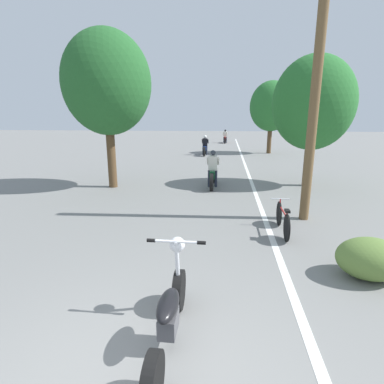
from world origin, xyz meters
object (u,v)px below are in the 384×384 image
Objects in this scene: motorcycle_foreground at (169,313)px; roadside_tree_right_far at (271,106)px; bicycle_parked at (283,219)px; roadside_tree_right_near at (313,104)px; utility_pole at (316,90)px; motorcycle_rider_lead at (213,173)px; motorcycle_rider_mid at (205,147)px; roadside_tree_left at (107,84)px; motorcycle_rider_far at (225,138)px.

roadside_tree_right_far is at bearing 79.50° from motorcycle_foreground.
roadside_tree_right_far is 16.97m from bicycle_parked.
bicycle_parked is (-1.84, -5.32, -2.82)m from roadside_tree_right_near.
utility_pole is 3.24m from bicycle_parked.
roadside_tree_right_near is 0.93× the size of roadside_tree_right_far.
motorcycle_rider_mid is at bearing 95.88° from motorcycle_rider_lead.
roadside_tree_left is (-7.56, -12.40, 0.39)m from roadside_tree_right_far.
roadside_tree_right_near reaches higher than motorcycle_rider_lead.
roadside_tree_right_far is 14.53m from roadside_tree_left.
motorcycle_foreground is 0.96× the size of motorcycle_rider_mid.
motorcycle_foreground is 1.00× the size of motorcycle_rider_lead.
bicycle_parked is (1.96, 3.83, -0.08)m from motorcycle_foreground.
roadside_tree_left is at bearing -121.37° from roadside_tree_right_far.
motorcycle_foreground is 29.75m from motorcycle_rider_far.
motorcycle_rider_mid is 1.08× the size of motorcycle_rider_far.
motorcycle_foreground is 1.29× the size of bicycle_parked.
motorcycle_rider_mid is (2.81, 10.76, -3.30)m from roadside_tree_left.
roadside_tree_left is 5.11m from motorcycle_rider_lead.
motorcycle_rider_mid is at bearing 75.38° from roadside_tree_left.
utility_pole is 15.53m from roadside_tree_right_far.
motorcycle_rider_far is at bearing 89.24° from motorcycle_foreground.
roadside_tree_right_far is at bearing 19.03° from motorcycle_rider_mid.
roadside_tree_left is at bearing 154.50° from utility_pole.
motorcycle_foreground is (-2.71, -4.92, -2.88)m from utility_pole.
motorcycle_rider_far reaches higher than bicycle_parked.
motorcycle_rider_lead is 1.28× the size of bicycle_parked.
roadside_tree_left is 2.61× the size of motorcycle_rider_mid.
roadside_tree_right_far is at bearing 86.05° from utility_pole.
roadside_tree_right_far is 20.98m from motorcycle_foreground.
roadside_tree_left reaches higher than motorcycle_rider_mid.
motorcycle_rider_far is (1.36, 10.97, -0.01)m from motorcycle_rider_mid.
motorcycle_rider_lead reaches higher than motorcycle_foreground.
motorcycle_rider_lead is (-3.70, -11.89, -2.92)m from roadside_tree_right_far.
roadside_tree_left is at bearing -172.52° from motorcycle_rider_lead.
motorcycle_foreground reaches higher than bicycle_parked.
motorcycle_rider_far is (-3.40, 20.60, -2.62)m from roadside_tree_right_near.
motorcycle_rider_lead is (-3.71, -0.63, -2.62)m from roadside_tree_right_near.
motorcycle_foreground is 1.04× the size of motorcycle_rider_far.
roadside_tree_left reaches higher than motorcycle_rider_far.
motorcycle_rider_far is (-2.32, 24.83, -2.76)m from utility_pole.
roadside_tree_right_far reaches higher than motorcycle_foreground.
bicycle_parked is at bearing -124.70° from utility_pole.
roadside_tree_left reaches higher than bicycle_parked.
motorcycle_rider_far is 25.96m from bicycle_parked.
utility_pole is 3.07× the size of motorcycle_rider_lead.
roadside_tree_right_near reaches higher than motorcycle_rider_far.
motorcycle_rider_far is (0.39, 29.75, 0.12)m from motorcycle_foreground.
motorcycle_foreground is at bearing -90.60° from motorcycle_rider_lead.
motorcycle_rider_mid reaches higher than motorcycle_rider_lead.
motorcycle_foreground is at bearing -100.50° from roadside_tree_right_far.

